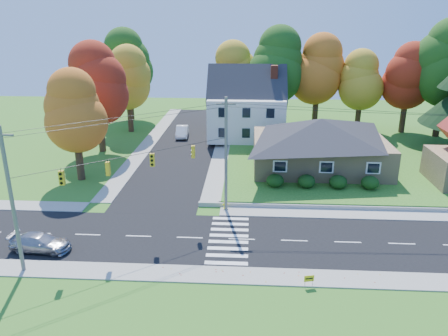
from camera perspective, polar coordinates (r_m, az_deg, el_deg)
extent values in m
plane|color=#3D7923|center=(33.81, 2.33, -9.29)|extent=(120.00, 120.00, 0.00)
cube|color=black|center=(33.81, 2.33, -9.27)|extent=(90.00, 8.00, 0.02)
cube|color=black|center=(58.59, -4.98, 3.21)|extent=(8.00, 44.00, 0.02)
cube|color=#9C9A90|center=(38.26, 2.49, -5.66)|extent=(90.00, 2.00, 0.08)
cube|color=#9C9A90|center=(29.49, 2.12, -13.87)|extent=(90.00, 2.00, 0.08)
cube|color=#3D7923|center=(54.60, 16.59, 1.52)|extent=(30.00, 30.00, 0.50)
cube|color=tan|center=(48.41, 12.29, 1.95)|extent=(14.00, 10.00, 3.20)
pyramid|color=#26262B|center=(47.69, 12.52, 5.04)|extent=(14.60, 10.60, 2.20)
cube|color=silver|center=(59.11, 2.95, 6.69)|extent=(10.00, 8.00, 5.60)
pyramid|color=#26262B|center=(58.37, 3.02, 10.53)|extent=(10.40, 8.40, 2.40)
cube|color=brown|center=(58.79, 6.44, 8.52)|extent=(0.90, 0.90, 9.60)
ellipsoid|color=#163A10|center=(42.33, 6.70, -1.64)|extent=(1.70, 1.70, 1.27)
ellipsoid|color=#163A10|center=(42.62, 10.73, -1.71)|extent=(1.70, 1.70, 1.27)
ellipsoid|color=#163A10|center=(43.12, 14.68, -1.77)|extent=(1.70, 1.70, 1.27)
ellipsoid|color=#163A10|center=(43.82, 18.53, -1.82)|extent=(1.70, 1.70, 1.27)
cylinder|color=#666059|center=(30.77, -25.94, -4.04)|extent=(0.26, 0.26, 10.00)
cube|color=#666059|center=(29.46, -27.18, 3.86)|extent=(1.60, 0.12, 0.12)
cylinder|color=#666059|center=(36.69, 0.26, 1.57)|extent=(0.26, 0.26, 10.00)
cube|color=#666059|center=(35.59, 0.27, 8.33)|extent=(1.60, 0.12, 0.12)
cube|color=gold|center=(30.99, -20.43, -1.22)|extent=(0.34, 0.26, 1.00)
cube|color=gold|center=(31.85, -14.92, -0.09)|extent=(0.26, 0.34, 1.00)
cube|color=gold|center=(33.10, -9.35, 1.05)|extent=(0.34, 0.26, 1.00)
cube|color=gold|center=(34.72, -4.04, 2.13)|extent=(0.26, 0.34, 1.00)
cylinder|color=black|center=(32.31, -11.85, 1.65)|extent=(13.02, 10.43, 0.04)
cylinder|color=#3F2A19|center=(65.04, 1.23, 7.79)|extent=(0.80, 0.80, 5.40)
sphere|color=gold|center=(64.38, 1.26, 11.19)|extent=(6.72, 6.72, 6.72)
sphere|color=gold|center=(64.16, 1.27, 12.68)|extent=(5.91, 5.91, 5.91)
sphere|color=gold|center=(63.99, 1.28, 14.17)|extent=(5.11, 5.11, 5.11)
cylinder|color=#3F2A19|center=(64.03, 6.62, 7.89)|extent=(0.86, 0.86, 6.30)
sphere|color=#245417|center=(63.30, 6.78, 11.93)|extent=(7.84, 7.84, 7.84)
sphere|color=#245417|center=(63.08, 6.85, 13.70)|extent=(6.90, 6.90, 6.90)
sphere|color=#245417|center=(62.93, 6.93, 15.47)|extent=(5.96, 5.96, 5.96)
cylinder|color=#3F2A19|center=(65.66, 11.85, 7.69)|extent=(0.83, 0.83, 5.85)
sphere|color=#CA631C|center=(64.97, 12.11, 11.34)|extent=(7.28, 7.28, 7.28)
sphere|color=#CA631C|center=(64.76, 12.22, 12.94)|extent=(6.41, 6.41, 6.41)
sphere|color=#CA631C|center=(64.59, 12.34, 14.54)|extent=(5.53, 5.53, 5.53)
cylinder|color=#3F2A19|center=(65.93, 17.14, 6.90)|extent=(0.77, 0.77, 4.95)
sphere|color=gold|center=(65.31, 17.45, 9.96)|extent=(6.16, 6.16, 6.16)
sphere|color=gold|center=(65.10, 17.59, 11.29)|extent=(5.42, 5.42, 5.42)
sphere|color=gold|center=(64.93, 17.73, 12.63)|extent=(4.68, 4.68, 4.68)
cylinder|color=#3F2A19|center=(66.63, 22.40, 6.62)|extent=(0.80, 0.80, 5.40)
sphere|color=maroon|center=(65.99, 22.83, 9.92)|extent=(6.72, 6.72, 6.72)
sphere|color=maroon|center=(65.78, 23.02, 11.35)|extent=(5.91, 5.91, 5.91)
sphere|color=maroon|center=(65.61, 23.22, 12.80)|extent=(5.11, 5.11, 5.11)
cylinder|color=#3F2A19|center=(66.10, 26.30, 6.59)|extent=(0.89, 0.89, 6.75)
sphere|color=#245417|center=(65.37, 26.94, 10.74)|extent=(8.40, 8.40, 8.40)
sphere|color=#245417|center=(65.16, 27.22, 12.56)|extent=(7.39, 7.39, 7.39)
cylinder|color=#3F2A19|center=(47.21, -18.40, 1.42)|extent=(0.77, 0.77, 4.95)
sphere|color=#CA631C|center=(46.30, -18.87, 5.63)|extent=(6.16, 6.16, 6.16)
sphere|color=#CA631C|center=(45.99, -19.07, 7.49)|extent=(5.42, 5.42, 5.42)
sphere|color=#CA631C|center=(45.73, -19.28, 9.38)|extent=(4.68, 4.68, 4.68)
cylinder|color=#3F2A19|center=(56.45, -15.79, 4.99)|extent=(0.83, 0.83, 5.85)
sphere|color=maroon|center=(55.61, -16.19, 9.21)|extent=(7.28, 7.28, 7.28)
sphere|color=maroon|center=(55.34, -16.36, 11.06)|extent=(6.41, 6.41, 6.41)
sphere|color=maroon|center=(55.14, -16.54, 12.93)|extent=(5.53, 5.53, 5.53)
cylinder|color=#3F2A19|center=(65.50, -12.17, 7.00)|extent=(0.80, 0.80, 5.40)
sphere|color=gold|center=(64.81, -12.42, 10.36)|extent=(6.72, 6.72, 6.72)
sphere|color=gold|center=(64.59, -12.52, 11.83)|extent=(5.91, 5.91, 5.91)
sphere|color=gold|center=(64.40, -12.63, 13.31)|extent=(5.11, 5.11, 5.11)
cylinder|color=#3F2A19|center=(73.51, -12.10, 8.67)|extent=(0.86, 0.86, 6.30)
sphere|color=#245417|center=(72.84, -12.35, 12.19)|extent=(7.84, 7.84, 7.84)
sphere|color=#245417|center=(72.64, -12.46, 13.72)|extent=(6.90, 6.90, 6.90)
sphere|color=#245417|center=(72.49, -12.58, 15.26)|extent=(5.96, 5.96, 5.96)
imported|color=#92939E|center=(34.64, -22.86, -8.96)|extent=(4.51, 2.13, 1.27)
imported|color=white|center=(61.75, -5.50, 4.77)|extent=(2.00, 4.69, 1.50)
cylinder|color=#FCFF03|center=(38.67, 0.18, -5.33)|extent=(0.37, 0.37, 0.10)
cylinder|color=#FCFF03|center=(38.55, 0.18, -4.92)|extent=(0.24, 0.24, 0.56)
sphere|color=#FCFF03|center=(38.41, 0.18, -4.46)|extent=(0.27, 0.27, 0.27)
cylinder|color=#FCFF03|center=(38.51, 0.18, -4.78)|extent=(0.47, 0.29, 0.12)
cylinder|color=black|center=(28.83, 10.53, -14.53)|extent=(0.02, 0.02, 0.55)
cylinder|color=black|center=(28.90, 11.50, -14.52)|extent=(0.02, 0.02, 0.55)
cube|color=yellow|center=(28.68, 11.06, -13.98)|extent=(0.64, 0.19, 0.44)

